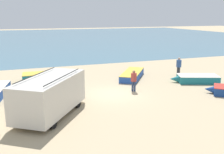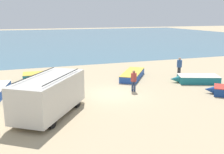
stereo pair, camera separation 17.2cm
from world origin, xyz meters
name	(u,v)px [view 1 (the left image)]	position (x,y,z in m)	size (l,w,h in m)	color
ground_plane	(114,94)	(0.00, 0.00, 0.00)	(200.00, 200.00, 0.00)	tan
sea_water	(43,38)	(0.00, 52.00, 0.00)	(120.00, 80.00, 0.01)	#477084
parked_van	(51,94)	(-4.89, -2.64, 1.25)	(4.84, 5.63, 2.40)	beige
fishing_rowboat_1	(133,74)	(3.47, 4.33, 0.30)	(4.04, 5.13, 0.60)	#234CA3
fishing_rowboat_3	(196,79)	(7.90, 0.77, 0.32)	(4.22, 2.77, 0.64)	#1E757F
fishing_rowboat_4	(43,76)	(-4.47, 6.26, 0.33)	(4.07, 1.93, 0.66)	#1E757F
fisherman_0	(134,79)	(1.65, 0.15, 0.99)	(0.43, 0.43, 1.65)	navy
fisherman_1	(179,65)	(7.90, 3.46, 1.07)	(0.47, 0.47, 1.79)	#38383D
fisherman_2	(72,80)	(-2.94, 1.02, 1.05)	(0.46, 0.46, 1.76)	#38383D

